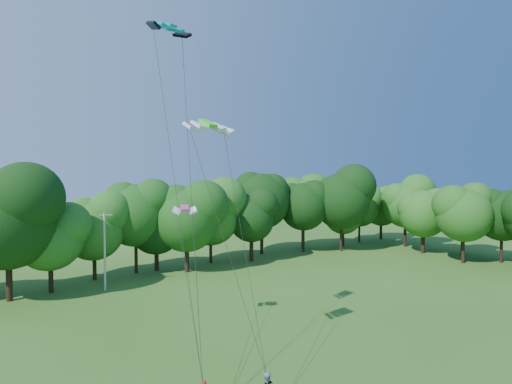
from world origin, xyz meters
TOP-DOWN VIEW (x-y plane):
  - utility_pole at (-3.64, 31.84)m, footprint 1.54×0.52m
  - kite_teal at (-4.78, 12.38)m, footprint 2.72×1.68m
  - kite_green at (-3.37, 10.20)m, footprint 2.90×1.45m
  - kite_pink at (-1.76, 16.80)m, footprint 1.93×1.48m
  - tree_back_center at (3.84, 37.08)m, footprint 7.23×7.23m
  - tree_back_east at (28.67, 37.93)m, footprint 8.95×8.95m
  - tree_flank_east at (39.13, 17.60)m, footprint 7.87×7.87m

SIDE VIEW (x-z plane):
  - utility_pole at x=-3.64m, z-range 0.12..8.04m
  - tree_back_center at x=3.84m, z-range 1.31..11.83m
  - tree_flank_east at x=39.13m, z-range 1.42..12.87m
  - tree_back_east at x=28.67m, z-range 1.62..14.64m
  - kite_pink at x=-1.76m, z-range 9.13..9.55m
  - kite_green at x=-3.37m, z-range 14.31..14.94m
  - kite_teal at x=-4.78m, z-range 20.20..20.73m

